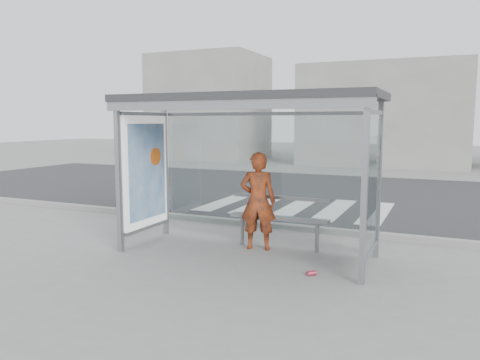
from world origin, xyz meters
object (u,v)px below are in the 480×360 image
object	(u,v)px
bench	(279,218)
soda_can	(311,273)
bus_shelter	(227,134)
person	(258,201)

from	to	relation	value
bench	soda_can	xyz separation A→B (m)	(0.91, -1.21, -0.50)
bus_shelter	person	xyz separation A→B (m)	(0.43, 0.32, -1.14)
bus_shelter	person	world-z (taller)	bus_shelter
bus_shelter	soda_can	xyz separation A→B (m)	(1.66, -0.68, -1.95)
bus_shelter	soda_can	bearing A→B (deg)	-22.45
person	bench	size ratio (longest dim) A/B	0.96
person	soda_can	distance (m)	1.78
bus_shelter	bench	size ratio (longest dim) A/B	2.43
bench	soda_can	size ratio (longest dim) A/B	13.06
bench	soda_can	bearing A→B (deg)	-52.89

